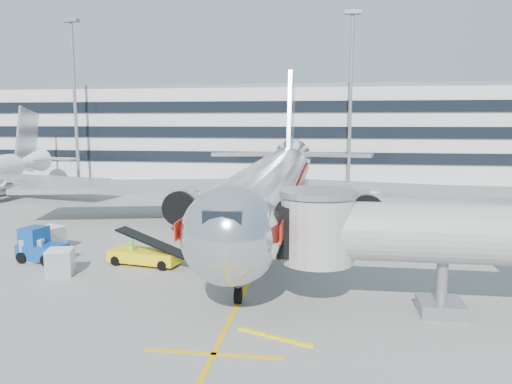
# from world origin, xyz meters

# --- Properties ---
(ground) EXTENTS (180.00, 180.00, 0.00)m
(ground) POSITION_xyz_m (0.00, 0.00, 0.00)
(ground) COLOR gray
(ground) RESTS_ON ground
(lead_in_line) EXTENTS (0.25, 70.00, 0.01)m
(lead_in_line) POSITION_xyz_m (0.00, 10.00, 0.01)
(lead_in_line) COLOR #F0B30C
(lead_in_line) RESTS_ON ground
(stop_bar) EXTENTS (6.00, 0.25, 0.01)m
(stop_bar) POSITION_xyz_m (0.00, -14.00, 0.01)
(stop_bar) COLOR #F0B30C
(stop_bar) RESTS_ON ground
(main_jet) EXTENTS (50.95, 48.70, 16.06)m
(main_jet) POSITION_xyz_m (0.00, 11.72, 4.23)
(main_jet) COLOR silver
(main_jet) RESTS_ON ground
(jet_bridge) EXTENTS (17.80, 4.50, 7.00)m
(jet_bridge) POSITION_xyz_m (12.18, -8.00, 3.87)
(jet_bridge) COLOR silver
(jet_bridge) RESTS_ON ground
(terminal) EXTENTS (150.00, 24.25, 15.60)m
(terminal) POSITION_xyz_m (0.00, 57.95, 7.80)
(terminal) COLOR silver
(terminal) RESTS_ON ground
(light_mast_west) EXTENTS (2.40, 1.20, 25.45)m
(light_mast_west) POSITION_xyz_m (-35.00, 42.00, 14.88)
(light_mast_west) COLOR gray
(light_mast_west) RESTS_ON ground
(light_mast_centre) EXTENTS (2.40, 1.20, 25.45)m
(light_mast_centre) POSITION_xyz_m (8.00, 42.00, 14.88)
(light_mast_centre) COLOR gray
(light_mast_centre) RESTS_ON ground
(belt_loader) EXTENTS (5.31, 2.67, 2.48)m
(belt_loader) POSITION_xyz_m (-7.59, -1.68, 0.70)
(belt_loader) COLOR yellow
(belt_loader) RESTS_ON ground
(baggage_tug) EXTENTS (3.47, 2.54, 2.39)m
(baggage_tug) POSITION_xyz_m (-15.19, -1.83, 1.04)
(baggage_tug) COLOR navy
(baggage_tug) RESTS_ON ground
(cargo_container_left) EXTENTS (1.95, 1.95, 1.68)m
(cargo_container_left) POSITION_xyz_m (-12.12, -4.61, 0.84)
(cargo_container_left) COLOR silver
(cargo_container_left) RESTS_ON ground
(cargo_container_right) EXTENTS (1.81, 1.81, 1.61)m
(cargo_container_right) POSITION_xyz_m (-15.68, -1.72, 0.81)
(cargo_container_right) COLOR silver
(cargo_container_right) RESTS_ON ground
(cargo_container_front) EXTENTS (2.26, 2.26, 1.88)m
(cargo_container_front) POSITION_xyz_m (-16.03, 0.84, 0.94)
(cargo_container_front) COLOR silver
(cargo_container_front) RESTS_ON ground
(ramp_worker) EXTENTS (0.72, 0.76, 1.74)m
(ramp_worker) POSITION_xyz_m (-8.41, -1.93, 0.87)
(ramp_worker) COLOR #90E518
(ramp_worker) RESTS_ON ground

